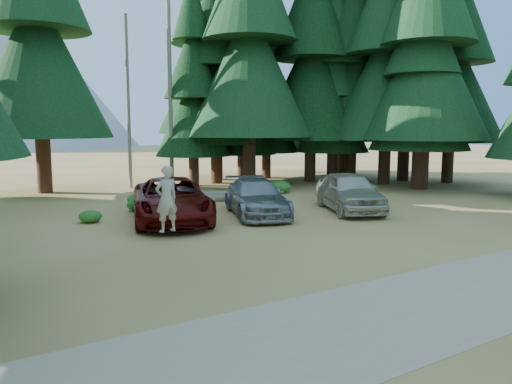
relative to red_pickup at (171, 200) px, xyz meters
The scene contains 20 objects.
ground 5.79m from the red_pickup, 54.66° to the right, with size 160.00×160.00×0.00m, color #A17744.
gravel_strip 11.68m from the red_pickup, 73.48° to the right, with size 26.00×3.50×0.01m, color tan.
forest_belt_north 10.88m from the red_pickup, 72.21° to the left, with size 36.00×7.00×22.00m, color black, non-canonical shape.
forest_belt_east 18.84m from the red_pickup, ahead, with size 6.00×22.00×22.00m, color black, non-canonical shape.
snag_front 11.84m from the red_pickup, 67.28° to the left, with size 0.24×0.24×12.00m, color gray.
snag_back 12.25m from the red_pickup, 79.43° to the left, with size 0.20×0.20×10.00m, color gray.
red_pickup is the anchor object (origin of this frame).
silver_minivan_center 3.51m from the red_pickup, ahead, with size 2.05×5.04×1.46m, color gray.
silver_minivan_right 7.61m from the red_pickup, 13.70° to the right, with size 2.00×4.97×1.69m, color beige.
frisbee_player 4.29m from the red_pickup, 114.27° to the right, with size 0.78×0.57×1.97m.
log_left 3.03m from the red_pickup, 53.69° to the left, with size 0.26×0.26×3.60m, color gray.
log_mid 5.39m from the red_pickup, 49.80° to the left, with size 0.31×0.31×3.76m, color gray.
log_right 6.98m from the red_pickup, 41.74° to the left, with size 0.34×0.34×5.26m, color gray.
shrub_far_left 3.12m from the red_pickup, 151.24° to the left, with size 0.86×0.86×0.47m, color #23651E.
shrub_left 3.09m from the red_pickup, 94.96° to the left, with size 0.99×0.99×0.55m, color #23651E.
shrub_center_left 4.41m from the red_pickup, 87.19° to the left, with size 1.06×1.06×0.58m, color #23651E.
shrub_center_right 4.89m from the red_pickup, 29.51° to the left, with size 0.79×0.79×0.43m, color #23651E.
shrub_right 9.46m from the red_pickup, 29.19° to the left, with size 1.23×1.23×0.68m, color #23651E.
shrub_far_right 9.19m from the red_pickup, 35.47° to the left, with size 1.24×1.24×0.68m, color #23651E.
shrub_edge_east 12.41m from the red_pickup, ahead, with size 0.95×0.95×0.52m, color #23651E.
Camera 1 is at (-10.55, -12.92, 3.60)m, focal length 35.00 mm.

